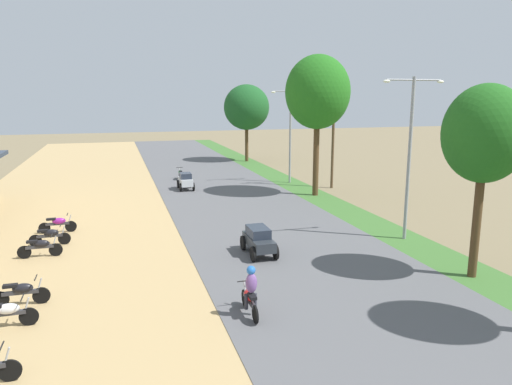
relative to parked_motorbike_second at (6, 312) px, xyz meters
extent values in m
cylinder|color=black|center=(0.62, -3.00, -0.21)|extent=(0.56, 0.06, 0.56)
cylinder|color=#A5A8AD|center=(0.56, -3.00, 0.06)|extent=(0.26, 0.05, 0.68)
cylinder|color=black|center=(0.50, -3.00, 0.43)|extent=(0.04, 0.54, 0.04)
cylinder|color=black|center=(0.59, 0.00, -0.21)|extent=(0.56, 0.06, 0.56)
cube|color=#333338|center=(-0.03, 0.00, -0.03)|extent=(1.12, 0.12, 0.12)
ellipsoid|color=silver|center=(0.05, 0.00, 0.11)|extent=(0.64, 0.28, 0.32)
cylinder|color=#A5A8AD|center=(0.53, 0.00, 0.06)|extent=(0.26, 0.05, 0.68)
cylinder|color=black|center=(0.47, 0.00, 0.43)|extent=(0.04, 0.54, 0.04)
cylinder|color=black|center=(0.74, 1.56, -0.21)|extent=(0.56, 0.06, 0.56)
cylinder|color=black|center=(-0.50, 1.56, -0.21)|extent=(0.56, 0.06, 0.56)
cube|color=#333338|center=(0.12, 1.56, -0.03)|extent=(1.12, 0.12, 0.12)
ellipsoid|color=black|center=(0.20, 1.56, 0.11)|extent=(0.64, 0.28, 0.32)
cube|color=black|center=(-0.16, 1.56, 0.23)|extent=(0.44, 0.20, 0.10)
cylinder|color=#A5A8AD|center=(0.68, 1.56, 0.06)|extent=(0.26, 0.05, 0.68)
cylinder|color=black|center=(0.62, 1.56, 0.43)|extent=(0.04, 0.54, 0.04)
cylinder|color=black|center=(0.67, 6.58, -0.21)|extent=(0.56, 0.06, 0.56)
cylinder|color=black|center=(-0.57, 6.58, -0.21)|extent=(0.56, 0.06, 0.56)
cube|color=#333338|center=(0.05, 6.58, -0.03)|extent=(1.12, 0.12, 0.12)
ellipsoid|color=black|center=(0.13, 6.58, 0.11)|extent=(0.64, 0.28, 0.32)
cube|color=black|center=(-0.23, 6.58, 0.23)|extent=(0.44, 0.20, 0.10)
cylinder|color=#A5A8AD|center=(0.61, 6.58, 0.06)|extent=(0.26, 0.05, 0.68)
cylinder|color=black|center=(0.55, 6.58, 0.43)|extent=(0.04, 0.54, 0.04)
cylinder|color=black|center=(0.87, 8.24, -0.21)|extent=(0.56, 0.06, 0.56)
cylinder|color=black|center=(-0.37, 8.24, -0.21)|extent=(0.56, 0.06, 0.56)
cube|color=#333338|center=(0.25, 8.24, -0.03)|extent=(1.12, 0.12, 0.12)
ellipsoid|color=black|center=(0.33, 8.24, 0.11)|extent=(0.64, 0.28, 0.32)
cube|color=black|center=(-0.03, 8.24, 0.23)|extent=(0.44, 0.20, 0.10)
cylinder|color=#A5A8AD|center=(0.81, 8.24, 0.06)|extent=(0.26, 0.05, 0.68)
cylinder|color=black|center=(0.75, 8.24, 0.43)|extent=(0.04, 0.54, 0.04)
cylinder|color=black|center=(0.99, 10.39, -0.21)|extent=(0.56, 0.06, 0.56)
cylinder|color=black|center=(-0.25, 10.39, -0.21)|extent=(0.56, 0.06, 0.56)
cube|color=#333338|center=(0.37, 10.39, -0.03)|extent=(1.12, 0.12, 0.12)
ellipsoid|color=#8C1E8C|center=(0.45, 10.39, 0.11)|extent=(0.64, 0.28, 0.32)
cube|color=black|center=(0.09, 10.39, 0.23)|extent=(0.44, 0.20, 0.10)
cylinder|color=#A5A8AD|center=(0.93, 10.39, 0.06)|extent=(0.26, 0.05, 0.68)
cylinder|color=black|center=(0.87, 10.39, 0.43)|extent=(0.04, 0.54, 0.04)
cylinder|color=#4C351E|center=(16.13, -0.44, 1.73)|extent=(0.32, 0.32, 4.44)
ellipsoid|color=#1F5E1B|center=(16.13, -0.44, 4.93)|extent=(3.01, 3.01, 3.57)
cylinder|color=#4C351E|center=(16.47, 15.31, 2.33)|extent=(0.40, 0.40, 5.65)
ellipsoid|color=#206519|center=(16.47, 15.31, 6.50)|extent=(4.32, 4.32, 4.90)
cylinder|color=#4C351E|center=(16.58, 33.57, 1.67)|extent=(0.35, 0.35, 4.32)
ellipsoid|color=#194F20|center=(16.58, 33.57, 5.10)|extent=(4.67, 4.67, 4.62)
cylinder|color=gray|center=(16.49, 4.59, 3.31)|extent=(0.16, 0.16, 7.61)
cylinder|color=gray|center=(15.79, 4.59, 6.97)|extent=(1.40, 0.08, 0.08)
ellipsoid|color=silver|center=(15.09, 4.59, 6.90)|extent=(0.36, 0.20, 0.14)
cylinder|color=gray|center=(17.19, 4.59, 6.97)|extent=(1.40, 0.08, 0.08)
ellipsoid|color=silver|center=(17.89, 4.59, 6.90)|extent=(0.36, 0.20, 0.14)
cylinder|color=gray|center=(16.49, 20.42, 3.13)|extent=(0.16, 0.16, 7.24)
cylinder|color=gray|center=(15.79, 20.42, 6.59)|extent=(1.40, 0.08, 0.08)
ellipsoid|color=silver|center=(15.09, 20.42, 6.52)|extent=(0.36, 0.20, 0.14)
cylinder|color=gray|center=(17.19, 20.42, 6.59)|extent=(1.40, 0.08, 0.08)
ellipsoid|color=silver|center=(17.89, 20.42, 6.52)|extent=(0.36, 0.20, 0.14)
cylinder|color=brown|center=(18.83, 17.68, 3.83)|extent=(0.20, 0.20, 8.78)
cube|color=#473323|center=(18.83, 17.68, 7.72)|extent=(1.80, 0.10, 0.10)
cube|color=#282D33|center=(9.06, 4.26, 0.10)|extent=(0.88, 2.25, 0.44)
cube|color=#232B38|center=(9.06, 4.36, 0.52)|extent=(0.81, 1.30, 0.40)
cylinder|color=black|center=(8.57, 5.07, -0.15)|extent=(0.11, 0.64, 0.64)
cylinder|color=black|center=(9.56, 5.07, -0.15)|extent=(0.11, 0.64, 0.64)
cylinder|color=black|center=(8.57, 3.45, -0.15)|extent=(0.11, 0.64, 0.64)
cylinder|color=black|center=(9.56, 3.45, -0.15)|extent=(0.11, 0.64, 0.64)
cube|color=#B7BCC1|center=(8.16, 19.79, 0.11)|extent=(0.84, 1.95, 0.50)
cube|color=#232B38|center=(8.16, 19.74, 0.56)|extent=(0.77, 1.10, 0.40)
cylinder|color=black|center=(7.69, 20.49, -0.17)|extent=(0.10, 0.60, 0.60)
cylinder|color=black|center=(8.63, 20.49, -0.17)|extent=(0.10, 0.60, 0.60)
cylinder|color=black|center=(7.69, 19.09, -0.17)|extent=(0.10, 0.60, 0.60)
cylinder|color=black|center=(8.63, 19.09, -0.17)|extent=(0.10, 0.60, 0.60)
cylinder|color=black|center=(7.12, -0.59, -0.19)|extent=(0.06, 0.56, 0.56)
cylinder|color=black|center=(7.12, -1.83, -0.19)|extent=(0.06, 0.56, 0.56)
cube|color=#333338|center=(7.12, -1.21, -0.01)|extent=(0.12, 1.12, 0.12)
ellipsoid|color=red|center=(7.12, -1.13, 0.13)|extent=(0.28, 0.64, 0.32)
cube|color=black|center=(7.12, -1.49, 0.25)|extent=(0.20, 0.44, 0.10)
cylinder|color=#A5A8AD|center=(7.12, -0.65, 0.08)|extent=(0.05, 0.26, 0.68)
cylinder|color=black|center=(7.12, -0.71, 0.45)|extent=(0.54, 0.04, 0.04)
ellipsoid|color=#724C8C|center=(7.12, -1.41, 0.65)|extent=(0.36, 0.28, 0.64)
sphere|color=blue|center=(7.12, -1.37, 1.05)|extent=(0.28, 0.28, 0.28)
cylinder|color=#2D2D38|center=(6.98, -1.31, 0.01)|extent=(0.12, 0.12, 0.48)
cylinder|color=#2D2D38|center=(7.26, -1.31, 0.01)|extent=(0.12, 0.12, 0.48)
cylinder|color=black|center=(8.36, 24.73, -0.19)|extent=(0.06, 0.56, 0.56)
cylinder|color=black|center=(8.36, 23.49, -0.19)|extent=(0.06, 0.56, 0.56)
cube|color=#333338|center=(8.36, 24.11, -0.01)|extent=(0.12, 1.12, 0.12)
ellipsoid|color=#14722D|center=(8.36, 24.19, 0.13)|extent=(0.28, 0.64, 0.32)
cube|color=black|center=(8.36, 23.83, 0.25)|extent=(0.20, 0.44, 0.10)
cylinder|color=#A5A8AD|center=(8.36, 24.67, 0.08)|extent=(0.05, 0.26, 0.68)
cylinder|color=black|center=(8.36, 24.61, 0.45)|extent=(0.54, 0.04, 0.04)
camera|label=1|loc=(3.35, -14.68, 6.27)|focal=33.63mm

